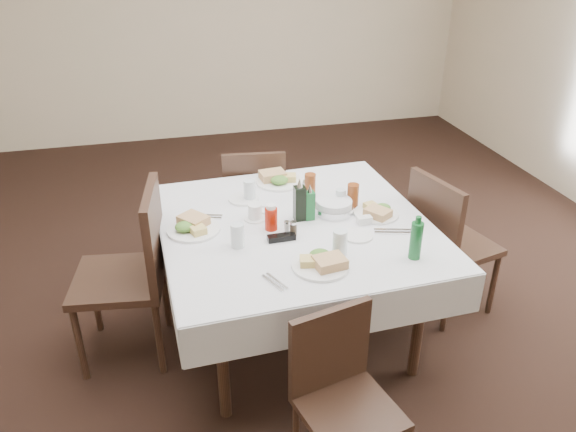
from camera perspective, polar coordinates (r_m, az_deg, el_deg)
The scene contains 33 objects.
ground_plane at distance 3.69m, azimuth -1.51°, elevation -9.82°, with size 7.00×7.00×0.00m, color black.
room_shell at distance 2.97m, azimuth -1.93°, elevation 17.30°, with size 6.04×7.04×2.80m.
dining_table at distance 3.15m, azimuth 0.75°, elevation -1.88°, with size 1.52×1.52×0.76m.
chair_north at distance 3.97m, azimuth -3.47°, elevation 1.75°, with size 0.47×0.47×0.89m.
chair_south at distance 2.54m, azimuth 5.32°, elevation -16.98°, with size 0.47×0.47×0.82m.
chair_east at distance 3.56m, azimuth 15.60°, elevation -2.10°, with size 0.54×0.54×0.94m.
chair_west at distance 3.19m, azimuth -15.24°, elevation -4.81°, with size 0.55×0.55×1.03m.
meal_north at distance 3.59m, azimuth -1.00°, elevation 3.78°, with size 0.30×0.30×0.07m.
meal_south at distance 2.73m, azimuth 3.48°, elevation -4.70°, with size 0.29×0.29×0.06m.
meal_east at distance 3.23m, azimuth 9.06°, elevation 0.44°, with size 0.26×0.26×0.06m.
meal_west at distance 3.08m, azimuth -9.69°, elevation -1.02°, with size 0.29×0.29×0.06m.
side_plate_a at distance 3.39m, azimuth -4.53°, elevation 1.75°, with size 0.18×0.18×0.01m.
side_plate_b at distance 3.01m, azimuth 7.06°, elevation -1.98°, with size 0.16×0.16×0.01m.
water_n at distance 3.36m, azimuth -3.93°, elevation 2.62°, with size 0.07×0.07×0.13m.
water_s at distance 2.81m, azimuth 5.30°, elevation -2.71°, with size 0.07×0.07×0.14m.
water_e at distance 3.29m, azimuth 5.36°, elevation 1.81°, with size 0.06×0.06×0.11m.
water_w at distance 2.88m, azimuth -5.15°, elevation -1.95°, with size 0.07×0.07×0.13m.
iced_tea_a at distance 3.40m, azimuth 2.25°, elevation 3.17°, with size 0.07×0.07×0.14m.
iced_tea_b at distance 3.29m, azimuth 6.60°, elevation 2.08°, with size 0.07×0.07×0.14m.
bread_basket at distance 3.23m, azimuth 4.69°, elevation 0.96°, with size 0.23×0.23×0.08m.
oil_cruet_dark at distance 3.11m, azimuth 1.18°, elevation 1.45°, with size 0.06×0.06×0.26m.
oil_cruet_green at distance 3.12m, azimuth 2.21°, elevation 1.20°, with size 0.05×0.05×0.21m.
ketchup_bottle at distance 3.03m, azimuth -1.73°, elevation -0.18°, with size 0.07×0.07×0.15m.
salt_shaker at distance 3.01m, azimuth -0.12°, elevation -1.11°, with size 0.03×0.03×0.07m.
pepper_shaker at distance 2.98m, azimuth 0.55°, elevation -1.30°, with size 0.04×0.04×0.08m.
coffee_mug at distance 3.15m, azimuth -3.32°, elevation 0.36°, with size 0.14×0.13×0.09m.
sunglasses at distance 2.95m, azimuth -0.68°, elevation -2.19°, with size 0.15×0.05×0.03m.
green_bottle at distance 2.83m, azimuth 12.88°, elevation -2.38°, with size 0.06×0.06×0.23m.
sugar_caddy at distance 3.14m, azimuth 7.76°, elevation -0.39°, with size 0.08×0.05×0.04m.
cutlery_n at distance 3.54m, azimuth 2.13°, elevation 2.98°, with size 0.08×0.21×0.01m.
cutlery_s at distance 2.62m, azimuth -1.34°, elevation -6.74°, with size 0.10×0.16×0.01m.
cutlery_e at distance 3.08m, azimuth 10.62°, elevation -1.54°, with size 0.21×0.10×0.01m.
cutlery_w at distance 3.21m, azimuth -8.42°, elevation -0.06°, with size 0.20×0.10×0.01m.
Camera 1 is at (-0.63, -2.85, 2.26)m, focal length 35.00 mm.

